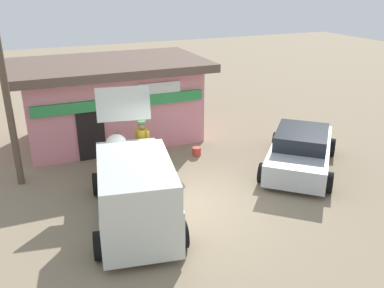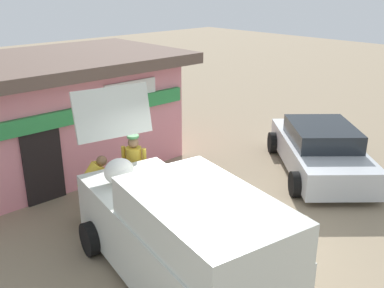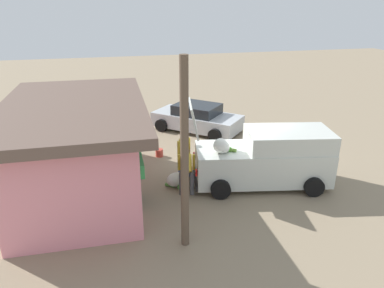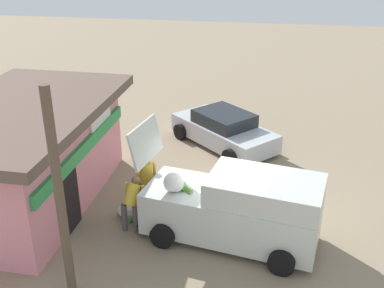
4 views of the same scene
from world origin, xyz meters
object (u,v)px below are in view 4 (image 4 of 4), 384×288
Objects in this scene: parked_sedan at (224,130)px; customer_bending at (132,201)px; delivery_van at (237,208)px; unloaded_banana_pile at (130,210)px; storefront_bar at (27,154)px; paint_bucket at (147,169)px; vendor_standing at (146,178)px.

parked_sedan is 2.94× the size of customer_bending.
customer_bending is (0.04, 2.73, -0.09)m from delivery_van.
storefront_bar is at bearing 83.73° from unloaded_banana_pile.
delivery_van is at bearing -100.55° from unloaded_banana_pile.
delivery_van is 5.59× the size of unloaded_banana_pile.
parked_sedan is at bearing 9.21° from delivery_van.
storefront_bar is 3.88m from paint_bucket.
customer_bending is at bearing -154.52° from unloaded_banana_pile.
paint_bucket is at bearing 139.95° from parked_sedan.
customer_bending is (-0.85, -3.30, -0.68)m from storefront_bar.
parked_sedan is at bearing -46.20° from storefront_bar.
delivery_van reaches higher than paint_bucket.
delivery_van reaches higher than unloaded_banana_pile.
delivery_van is 4.52m from paint_bucket.
parked_sedan reaches higher than unloaded_banana_pile.
vendor_standing is at bearing -38.48° from unloaded_banana_pile.
delivery_van is 5.86m from parked_sedan.
customer_bending is 4.75× the size of paint_bucket.
vendor_standing is at bearing -7.43° from customer_bending.
vendor_standing is 2.32m from paint_bucket.
delivery_van is 1.14× the size of parked_sedan.
parked_sedan is 13.99× the size of paint_bucket.
vendor_standing is at bearing 160.62° from parked_sedan.
parked_sedan is at bearing -19.38° from vendor_standing.
parked_sedan is (5.78, 0.94, -0.34)m from delivery_van.
vendor_standing is (0.14, -3.43, -0.54)m from storefront_bar.
parked_sedan is 3.50m from paint_bucket.
vendor_standing reaches higher than customer_bending.
unloaded_banana_pile is (0.56, 2.98, -0.74)m from delivery_van.
unloaded_banana_pile is at bearing 79.45° from delivery_van.
unloaded_banana_pile is at bearing 141.52° from vendor_standing.
storefront_bar is 6.12m from delivery_van.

